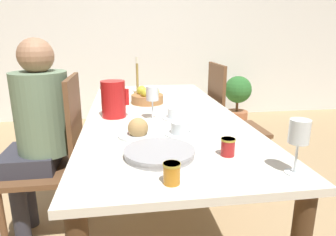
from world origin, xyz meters
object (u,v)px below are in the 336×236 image
(chair_opposite, at_px, (229,121))
(fruit_bowl, at_px, (147,97))
(wine_glass_juice, at_px, (299,135))
(teacup_across, at_px, (175,114))
(bread_plate, at_px, (138,130))
(jam_jar_amber, at_px, (172,172))
(wine_glass_water, at_px, (152,95))
(jam_jar_red, at_px, (228,146))
(chair_person_side, at_px, (57,158))
(candlestick_tall, at_px, (137,80))
(red_pitcher, at_px, (113,99))
(potted_plant, at_px, (238,95))
(person_seated, at_px, (38,125))
(serving_tray, at_px, (159,153))
(teacup_near_person, at_px, (180,129))

(chair_opposite, distance_m, fruit_bowl, 0.76)
(wine_glass_juice, distance_m, teacup_across, 0.81)
(bread_plate, bearing_deg, jam_jar_amber, -79.99)
(wine_glass_water, xyz_separation_m, jam_jar_red, (0.24, -0.57, -0.10))
(wine_glass_juice, bearing_deg, chair_person_side, 140.60)
(bread_plate, xyz_separation_m, candlestick_tall, (0.05, 1.06, 0.08))
(wine_glass_water, bearing_deg, chair_opposite, 42.31)
(jam_jar_amber, distance_m, jam_jar_red, 0.32)
(red_pitcher, height_order, jam_jar_amber, red_pitcher)
(jam_jar_red, xyz_separation_m, potted_plant, (1.15, 2.83, -0.39))
(person_seated, height_order, teacup_across, person_seated)
(person_seated, relative_size, wine_glass_juice, 6.04)
(wine_glass_water, xyz_separation_m, potted_plant, (1.40, 2.26, -0.49))
(serving_tray, relative_size, bread_plate, 1.50)
(jam_jar_amber, bearing_deg, bread_plate, 100.01)
(teacup_across, xyz_separation_m, serving_tray, (-0.15, -0.53, -0.01))
(person_seated, bearing_deg, bread_plate, -124.30)
(fruit_bowl, bearing_deg, jam_jar_amber, -90.76)
(fruit_bowl, height_order, candlestick_tall, candlestick_tall)
(teacup_near_person, xyz_separation_m, candlestick_tall, (-0.15, 1.06, 0.09))
(jam_jar_amber, bearing_deg, serving_tray, 93.31)
(chair_opposite, height_order, red_pitcher, chair_opposite)
(chair_opposite, height_order, jam_jar_red, chair_opposite)
(chair_person_side, relative_size, jam_jar_amber, 13.65)
(jam_jar_red, bearing_deg, potted_plant, 67.79)
(chair_opposite, relative_size, serving_tray, 3.45)
(teacup_near_person, height_order, serving_tray, teacup_near_person)
(teacup_near_person, xyz_separation_m, fruit_bowl, (-0.10, 0.69, 0.02))
(chair_person_side, bearing_deg, chair_opposite, -65.05)
(teacup_near_person, height_order, candlestick_tall, candlestick_tall)
(teacup_near_person, bearing_deg, fruit_bowl, 98.42)
(chair_opposite, xyz_separation_m, person_seated, (-1.33, -0.53, 0.19))
(wine_glass_water, bearing_deg, fruit_bowl, 89.61)
(wine_glass_juice, xyz_separation_m, teacup_near_person, (-0.31, 0.47, -0.12))
(wine_glass_juice, xyz_separation_m, teacup_across, (-0.29, 0.75, -0.12))
(chair_person_side, distance_m, candlestick_tall, 0.95)
(chair_opposite, distance_m, teacup_across, 0.87)
(wine_glass_juice, bearing_deg, candlestick_tall, 106.90)
(person_seated, relative_size, candlestick_tall, 4.02)
(wine_glass_juice, height_order, potted_plant, wine_glass_juice)
(chair_opposite, xyz_separation_m, fruit_bowl, (-0.68, -0.21, 0.26))
(wine_glass_water, bearing_deg, wine_glass_juice, -60.91)
(chair_person_side, relative_size, teacup_near_person, 6.43)
(bread_plate, distance_m, fruit_bowl, 0.70)
(chair_person_side, distance_m, teacup_near_person, 0.78)
(chair_opposite, xyz_separation_m, jam_jar_amber, (-0.69, -1.38, 0.26))
(person_seated, distance_m, wine_glass_water, 0.67)
(chair_opposite, height_order, bread_plate, chair_opposite)
(bread_plate, height_order, fruit_bowl, fruit_bowl)
(teacup_across, distance_m, fruit_bowl, 0.43)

